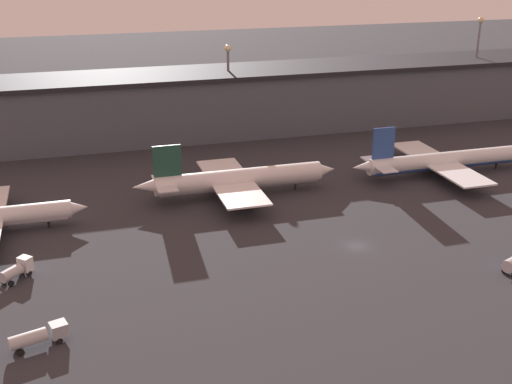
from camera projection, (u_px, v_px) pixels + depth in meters
ground at (357, 246)px, 112.47m from camera, size 600.00×600.00×0.00m
terminal_building at (242, 100)px, 178.20m from camera, size 235.22×22.20×17.43m
airplane_2 at (237, 180)px, 133.54m from camera, size 43.61×29.31×12.30m
airplane_3 at (444, 161)px, 146.21m from camera, size 46.11×32.40×12.30m
service_vehicle_0 at (39, 336)px, 83.94m from camera, size 7.77×3.98×2.63m
service_vehicle_1 at (17, 270)px, 100.78m from camera, size 5.25×5.40×3.06m
lamp_post_1 at (228, 78)px, 173.89m from camera, size 1.80×1.80×24.30m
lamp_post_2 at (477, 55)px, 193.19m from camera, size 1.80×1.80×29.30m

